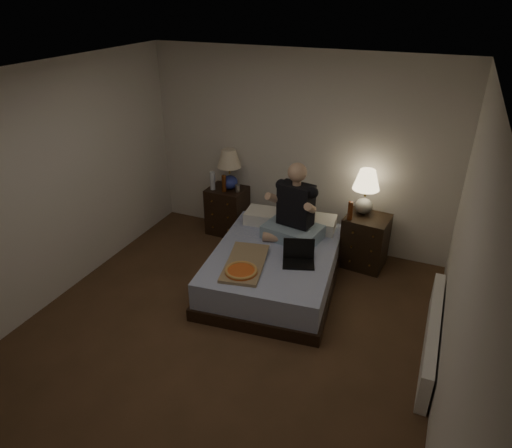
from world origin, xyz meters
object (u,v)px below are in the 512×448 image
at_px(lamp_left, 229,170).
at_px(soda_can, 237,188).
at_px(nightstand_left, 228,210).
at_px(person, 294,203).
at_px(water_bottle, 213,181).
at_px(pizza_box, 241,271).
at_px(radiator, 432,335).
at_px(lamp_right, 365,192).
at_px(beer_bottle_left, 224,183).
at_px(beer_bottle_right, 350,211).
at_px(bed, 274,268).
at_px(nightstand_right, 365,241).
at_px(laptop, 299,255).

xyz_separation_m(lamp_left, soda_can, (0.14, -0.05, -0.23)).
height_order(nightstand_left, person, person).
bearing_deg(lamp_left, soda_can, -19.64).
relative_size(water_bottle, pizza_box, 0.33).
bearing_deg(radiator, lamp_right, 124.96).
bearing_deg(beer_bottle_left, lamp_right, 2.28).
bearing_deg(nightstand_left, beer_bottle_right, -7.54).
xyz_separation_m(bed, lamp_right, (0.79, 0.94, 0.72)).
distance_m(nightstand_left, person, 1.43).
distance_m(lamp_right, beer_bottle_right, 0.31).
distance_m(lamp_right, soda_can, 1.71).
distance_m(nightstand_right, radiator, 1.60).
bearing_deg(bed, lamp_right, 43.62).
xyz_separation_m(lamp_left, person, (1.12, -0.60, -0.03)).
height_order(bed, radiator, bed).
bearing_deg(nightstand_right, water_bottle, -175.06).
bearing_deg(person, laptop, -54.44).
distance_m(nightstand_left, pizza_box, 1.82).
xyz_separation_m(soda_can, pizza_box, (0.75, -1.51, -0.22)).
height_order(lamp_right, soda_can, lamp_right).
bearing_deg(beer_bottle_left, nightstand_right, -0.55).
relative_size(nightstand_right, water_bottle, 2.64).
height_order(nightstand_left, water_bottle, water_bottle).
xyz_separation_m(nightstand_right, beer_bottle_left, (-1.94, 0.02, 0.45)).
distance_m(nightstand_left, beer_bottle_right, 1.83).
xyz_separation_m(nightstand_right, lamp_left, (-1.91, 0.13, 0.61)).
xyz_separation_m(bed, lamp_left, (-1.03, 0.97, 0.72)).
height_order(bed, person, person).
bearing_deg(nightstand_right, nightstand_left, -178.29).
bearing_deg(beer_bottle_left, water_bottle, -179.19).
xyz_separation_m(soda_can, beer_bottle_left, (-0.17, -0.06, 0.06)).
height_order(nightstand_right, beer_bottle_right, beer_bottle_right).
bearing_deg(soda_can, beer_bottle_right, -7.98).
distance_m(bed, nightstand_left, 1.46).
bearing_deg(radiator, nightstand_left, 153.22).
xyz_separation_m(nightstand_left, soda_can, (0.18, -0.05, 0.38)).
distance_m(lamp_right, laptop, 1.24).
height_order(bed, pizza_box, pizza_box).
distance_m(bed, pizza_box, 0.65).
distance_m(beer_bottle_right, person, 0.69).
bearing_deg(lamp_right, beer_bottle_right, -115.56).
height_order(water_bottle, soda_can, water_bottle).
bearing_deg(soda_can, radiator, -27.48).
bearing_deg(soda_can, bed, -45.90).
xyz_separation_m(bed, soda_can, (-0.90, 0.93, 0.49)).
relative_size(lamp_right, radiator, 0.35).
bearing_deg(radiator, beer_bottle_right, 133.18).
bearing_deg(bed, nightstand_right, 37.89).
bearing_deg(bed, beer_bottle_left, 134.58).
relative_size(lamp_left, beer_bottle_left, 2.43).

